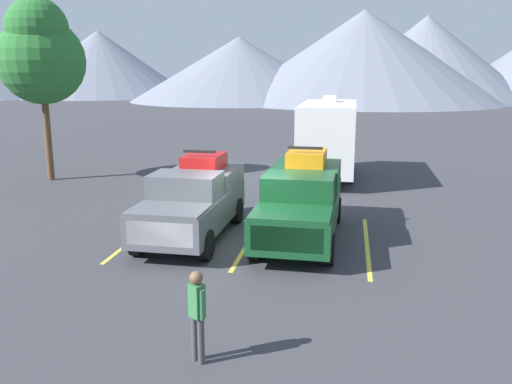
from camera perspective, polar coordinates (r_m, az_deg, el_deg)
name	(u,v)px	position (r m, az deg, el deg)	size (l,w,h in m)	color
ground_plane	(246,246)	(15.29, -1.08, -5.79)	(240.00, 240.00, 0.00)	#38383D
pickup_truck_a	(193,199)	(16.09, -6.66, -0.75)	(2.28, 5.28, 2.48)	#595B60
pickup_truck_b	(302,198)	(15.96, 4.87, -0.69)	(2.31, 5.92, 2.60)	#144723
lot_stripe_a	(142,233)	(16.86, -12.05, -4.28)	(0.12, 5.50, 0.01)	gold
lot_stripe_b	(250,239)	(15.94, -0.61, -4.99)	(0.12, 5.50, 0.01)	gold
lot_stripe_c	(367,245)	(15.72, 11.69, -5.52)	(0.12, 5.50, 0.01)	gold
camper_trailer_a	(328,136)	(24.54, 7.65, 5.91)	(2.45, 7.51, 3.73)	white
person_a	(197,310)	(9.28, -6.27, -12.39)	(0.31, 0.30, 1.64)	#3F3F42
tree_a	(40,53)	(25.60, -21.91, 13.50)	(3.74, 3.74, 7.88)	brown
mountain_ridge	(378,59)	(89.81, 12.79, 13.56)	(147.20, 48.74, 16.00)	slate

